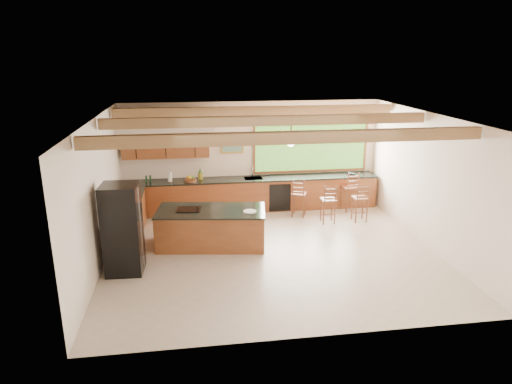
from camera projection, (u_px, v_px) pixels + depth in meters
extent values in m
plane|color=#BCAE9C|center=(271.00, 252.00, 10.20)|extent=(7.20, 7.20, 0.00)
cube|color=silver|center=(252.00, 155.00, 12.84)|extent=(7.20, 0.04, 3.00)
cube|color=silver|center=(312.00, 249.00, 6.69)|extent=(7.20, 0.04, 3.00)
cube|color=silver|center=(98.00, 195.00, 9.26)|extent=(0.04, 6.50, 3.00)
cube|color=silver|center=(429.00, 181.00, 10.26)|extent=(0.04, 6.50, 3.00)
cube|color=tan|center=(273.00, 117.00, 9.33)|extent=(7.20, 6.50, 0.04)
cube|color=#916B48|center=(290.00, 138.00, 7.85)|extent=(7.10, 0.15, 0.22)
cube|color=#916B48|center=(269.00, 121.00, 9.84)|extent=(7.10, 0.15, 0.22)
cube|color=#916B48|center=(257.00, 111.00, 11.54)|extent=(7.10, 0.15, 0.22)
cube|color=brown|center=(166.00, 145.00, 12.22)|extent=(2.30, 0.35, 0.70)
cube|color=beige|center=(164.00, 123.00, 11.97)|extent=(2.60, 0.50, 0.48)
cylinder|color=#FFEABF|center=(138.00, 132.00, 11.94)|extent=(0.10, 0.10, 0.01)
cylinder|color=#FFEABF|center=(192.00, 131.00, 12.14)|extent=(0.10, 0.10, 0.01)
cube|color=#7AB942|center=(311.00, 148.00, 13.00)|extent=(3.20, 0.04, 1.30)
cube|color=#A88B33|center=(232.00, 144.00, 12.63)|extent=(0.64, 0.03, 0.54)
cube|color=#457D5B|center=(232.00, 144.00, 12.61)|extent=(0.54, 0.01, 0.44)
cube|color=brown|center=(253.00, 195.00, 12.83)|extent=(7.00, 0.65, 0.88)
cube|color=black|center=(253.00, 179.00, 12.69)|extent=(7.04, 0.69, 0.04)
cube|color=brown|center=(128.00, 220.00, 10.90)|extent=(0.65, 2.35, 0.88)
cube|color=black|center=(126.00, 201.00, 10.76)|extent=(0.69, 2.39, 0.04)
cube|color=black|center=(280.00, 198.00, 12.62)|extent=(0.60, 0.02, 0.78)
cube|color=silver|center=(253.00, 179.00, 12.69)|extent=(0.50, 0.38, 0.03)
cylinder|color=silver|center=(252.00, 171.00, 12.83)|extent=(0.03, 0.03, 0.30)
cylinder|color=silver|center=(253.00, 168.00, 12.70)|extent=(0.03, 0.20, 0.03)
cylinder|color=white|center=(170.00, 177.00, 12.28)|extent=(0.11, 0.11, 0.27)
cylinder|color=#183D1E|center=(146.00, 179.00, 12.27)|extent=(0.05, 0.05, 0.18)
cylinder|color=#183D1E|center=(150.00, 178.00, 12.32)|extent=(0.05, 0.05, 0.18)
cube|color=black|center=(351.00, 174.00, 13.00)|extent=(0.20, 0.17, 0.08)
cube|color=brown|center=(211.00, 228.00, 10.46)|extent=(2.54, 1.44, 0.82)
cube|color=black|center=(211.00, 211.00, 10.33)|extent=(2.59, 1.49, 0.04)
cube|color=black|center=(189.00, 209.00, 10.32)|extent=(0.59, 0.50, 0.02)
cylinder|color=white|center=(250.00, 211.00, 10.21)|extent=(0.30, 0.30, 0.01)
cube|color=black|center=(123.00, 229.00, 9.03)|extent=(0.75, 0.73, 1.83)
cube|color=silver|center=(141.00, 228.00, 9.08)|extent=(0.02, 0.05, 1.68)
cube|color=brown|center=(299.00, 194.00, 12.26)|extent=(0.49, 0.49, 0.04)
cylinder|color=brown|center=(295.00, 207.00, 12.20)|extent=(0.04, 0.04, 0.61)
cylinder|color=brown|center=(305.00, 207.00, 12.24)|extent=(0.04, 0.04, 0.61)
cylinder|color=brown|center=(292.00, 204.00, 12.48)|extent=(0.04, 0.04, 0.61)
cylinder|color=brown|center=(303.00, 203.00, 12.52)|extent=(0.04, 0.04, 0.61)
cube|color=brown|center=(328.00, 200.00, 11.78)|extent=(0.39, 0.39, 0.04)
cylinder|color=brown|center=(324.00, 214.00, 11.71)|extent=(0.04, 0.04, 0.61)
cylinder|color=brown|center=(335.00, 213.00, 11.76)|extent=(0.04, 0.04, 0.61)
cylinder|color=brown|center=(321.00, 210.00, 11.99)|extent=(0.04, 0.04, 0.61)
cylinder|color=brown|center=(332.00, 209.00, 12.03)|extent=(0.04, 0.04, 0.61)
cube|color=brown|center=(350.00, 187.00, 12.69)|extent=(0.47, 0.47, 0.04)
cylinder|color=brown|center=(345.00, 201.00, 12.62)|extent=(0.04, 0.04, 0.66)
cylinder|color=brown|center=(356.00, 201.00, 12.66)|extent=(0.04, 0.04, 0.66)
cylinder|color=brown|center=(342.00, 198.00, 12.92)|extent=(0.04, 0.04, 0.66)
cylinder|color=brown|center=(352.00, 197.00, 12.96)|extent=(0.04, 0.04, 0.66)
cube|color=brown|center=(360.00, 198.00, 11.90)|extent=(0.38, 0.38, 0.04)
cylinder|color=brown|center=(356.00, 212.00, 11.83)|extent=(0.04, 0.04, 0.62)
cylinder|color=brown|center=(367.00, 211.00, 11.87)|extent=(0.04, 0.04, 0.62)
cylinder|color=brown|center=(352.00, 208.00, 12.11)|extent=(0.04, 0.04, 0.62)
cylinder|color=brown|center=(363.00, 208.00, 12.15)|extent=(0.04, 0.04, 0.62)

